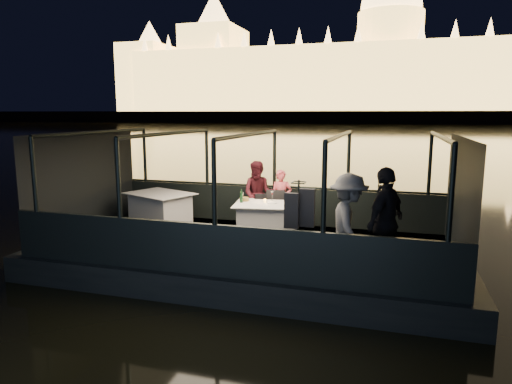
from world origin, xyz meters
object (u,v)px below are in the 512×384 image
(chair_port_right, at_px, (273,213))
(coat_stand, at_px, (298,220))
(dining_table_aft, at_px, (160,210))
(person_man_maroon, at_px, (258,196))
(passenger_stripe, at_px, (348,227))
(person_woman_coral, at_px, (281,197))
(wine_bottle, at_px, (241,196))
(passenger_dark, at_px, (385,226))
(dining_table_central, at_px, (268,221))
(chair_port_left, at_px, (261,211))

(chair_port_right, distance_m, coat_stand, 2.66)
(dining_table_aft, distance_m, coat_stand, 4.43)
(person_man_maroon, bearing_deg, passenger_stripe, -55.59)
(person_woman_coral, height_order, wine_bottle, person_woman_coral)
(dining_table_aft, relative_size, coat_stand, 0.97)
(dining_table_aft, bearing_deg, passenger_stripe, -25.25)
(person_woman_coral, distance_m, wine_bottle, 1.23)
(passenger_stripe, distance_m, passenger_dark, 0.62)
(dining_table_central, relative_size, coat_stand, 0.91)
(dining_table_central, xyz_separation_m, passenger_stripe, (1.91, -1.91, 0.47))
(passenger_stripe, height_order, wine_bottle, passenger_stripe)
(chair_port_left, bearing_deg, coat_stand, -85.63)
(chair_port_left, height_order, person_woman_coral, person_woman_coral)
(wine_bottle, bearing_deg, chair_port_left, 71.09)
(chair_port_right, bearing_deg, dining_table_aft, 171.83)
(wine_bottle, bearing_deg, passenger_dark, -28.59)
(passenger_stripe, bearing_deg, passenger_dark, -87.34)
(dining_table_aft, height_order, coat_stand, coat_stand)
(coat_stand, height_order, wine_bottle, coat_stand)
(chair_port_left, xyz_separation_m, passenger_dark, (2.85, -2.41, 0.40))
(dining_table_central, distance_m, dining_table_aft, 2.81)
(chair_port_left, bearing_deg, person_man_maroon, 96.31)
(passenger_dark, xyz_separation_m, wine_bottle, (-3.10, 1.69, 0.06))
(dining_table_aft, height_order, passenger_dark, passenger_dark)
(person_woman_coral, bearing_deg, passenger_stripe, -68.20)
(person_man_maroon, distance_m, passenger_stripe, 3.71)
(wine_bottle, bearing_deg, chair_port_right, 44.38)
(chair_port_left, xyz_separation_m, chair_port_right, (0.34, -0.15, 0.00))
(chair_port_right, bearing_deg, passenger_stripe, -65.55)
(dining_table_central, relative_size, dining_table_aft, 0.94)
(person_man_maroon, height_order, wine_bottle, person_man_maroon)
(person_woman_coral, bearing_deg, passenger_dark, -58.60)
(person_woman_coral, height_order, person_man_maroon, person_man_maroon)
(chair_port_right, bearing_deg, dining_table_central, -102.45)
(person_woman_coral, height_order, passenger_stripe, passenger_stripe)
(coat_stand, bearing_deg, person_man_maroon, 118.97)
(dining_table_aft, distance_m, chair_port_right, 2.80)
(coat_stand, distance_m, passenger_stripe, 0.87)
(dining_table_aft, xyz_separation_m, chair_port_left, (2.44, 0.40, 0.06))
(chair_port_left, distance_m, chair_port_right, 0.37)
(chair_port_right, height_order, passenger_dark, passenger_dark)
(dining_table_central, bearing_deg, dining_table_aft, 173.75)
(passenger_stripe, bearing_deg, chair_port_left, 24.20)
(person_woman_coral, distance_m, person_man_maroon, 0.55)
(dining_table_central, relative_size, wine_bottle, 4.88)
(chair_port_left, distance_m, coat_stand, 2.94)
(coat_stand, bearing_deg, dining_table_aft, 150.81)
(dining_table_aft, xyz_separation_m, coat_stand, (3.84, -2.15, 0.51))
(passenger_stripe, xyz_separation_m, passenger_dark, (0.59, 0.21, 0.00))
(passenger_stripe, bearing_deg, coat_stand, 68.50)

